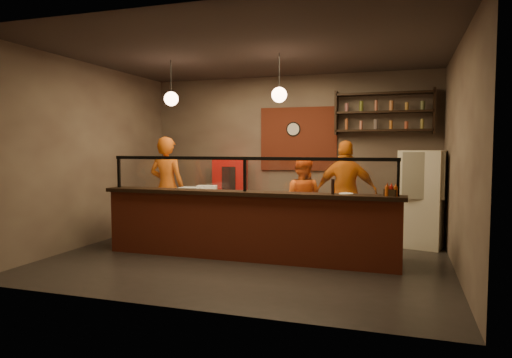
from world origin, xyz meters
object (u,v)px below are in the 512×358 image
(wall_clock, at_px, (294,129))
(cook_mid, at_px, (302,200))
(cook_left, at_px, (167,187))
(pizza_dough, at_px, (283,200))
(cook_right, at_px, (346,193))
(fridge, at_px, (422,199))
(condiment_caddy, at_px, (391,192))
(red_cooler, at_px, (230,194))
(pepper_mill, at_px, (333,187))

(wall_clock, xyz_separation_m, cook_mid, (0.46, -1.27, -1.32))
(cook_left, xyz_separation_m, pizza_dough, (2.54, -0.88, -0.06))
(cook_right, bearing_deg, fridge, -176.73)
(wall_clock, xyz_separation_m, fridge, (2.50, -0.90, -1.26))
(cook_left, height_order, cook_right, cook_left)
(wall_clock, xyz_separation_m, condiment_caddy, (2.03, -2.75, -0.99))
(red_cooler, relative_size, pepper_mill, 6.89)
(cook_left, relative_size, fridge, 1.15)
(cook_right, relative_size, pepper_mill, 8.50)
(cook_left, distance_m, red_cooler, 1.46)
(wall_clock, xyz_separation_m, red_cooler, (-1.29, -0.31, -1.35))
(cook_mid, relative_size, pizza_dough, 3.41)
(cook_left, bearing_deg, cook_mid, -175.29)
(wall_clock, relative_size, pizza_dough, 0.66)
(cook_left, relative_size, cook_right, 1.05)
(wall_clock, height_order, condiment_caddy, wall_clock)
(cook_right, bearing_deg, red_cooler, -22.17)
(cook_mid, distance_m, pizza_dough, 1.08)
(wall_clock, xyz_separation_m, pepper_mill, (1.23, -2.77, -0.93))
(cook_left, distance_m, pizza_dough, 2.69)
(condiment_caddy, bearing_deg, red_cooler, 143.70)
(cook_left, xyz_separation_m, condiment_caddy, (4.18, -1.29, 0.14))
(cook_left, xyz_separation_m, red_cooler, (0.86, 1.15, -0.22))
(wall_clock, height_order, pepper_mill, wall_clock)
(red_cooler, bearing_deg, wall_clock, 3.94)
(red_cooler, relative_size, condiment_caddy, 8.74)
(wall_clock, bearing_deg, cook_mid, -70.04)
(cook_right, distance_m, pizza_dough, 1.50)
(cook_mid, bearing_deg, fridge, -165.78)
(red_cooler, height_order, pizza_dough, red_cooler)
(fridge, height_order, condiment_caddy, fridge)
(cook_mid, relative_size, fridge, 0.93)
(cook_right, xyz_separation_m, pepper_mill, (0.01, -1.69, 0.24))
(pizza_dough, xyz_separation_m, condiment_caddy, (1.64, -0.40, 0.20))
(fridge, height_order, pizza_dough, fridge)
(wall_clock, relative_size, condiment_caddy, 1.75)
(fridge, xyz_separation_m, condiment_caddy, (-0.47, -1.84, 0.27))
(fridge, xyz_separation_m, pizza_dough, (-2.11, -1.44, 0.07))
(wall_clock, height_order, cook_right, wall_clock)
(cook_left, bearing_deg, red_cooler, -126.40)
(cook_left, distance_m, cook_right, 3.39)
(wall_clock, distance_m, cook_right, 2.02)
(cook_right, height_order, condiment_caddy, cook_right)
(wall_clock, height_order, fridge, wall_clock)
(cook_left, bearing_deg, pizza_dough, 161.41)
(wall_clock, height_order, cook_left, wall_clock)
(wall_clock, relative_size, cook_left, 0.16)
(wall_clock, distance_m, fridge, 2.94)
(condiment_caddy, bearing_deg, pepper_mill, -178.08)
(pepper_mill, bearing_deg, red_cooler, 135.61)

